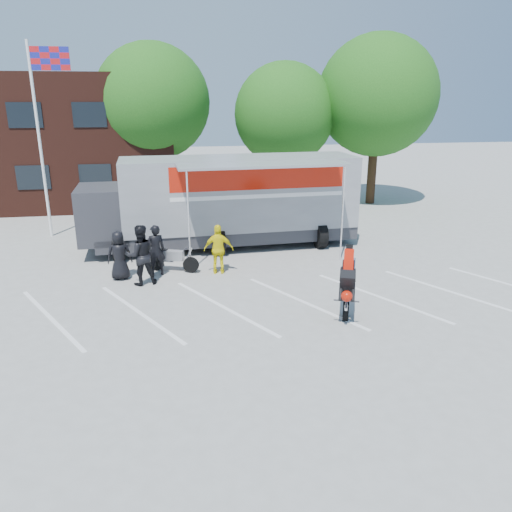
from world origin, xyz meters
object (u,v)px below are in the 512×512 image
object	(u,v)px
tree_right	(377,96)
stunt_bike_rider	(346,309)
tree_mid	(284,114)
transporter_truck	(228,246)
parked_motorcycle	(174,271)
spectator_leather_b	(156,250)
spectator_leather_c	(140,255)
tree_left	(153,102)
flagpole	(43,117)
spectator_leather_a	(119,255)
spectator_hivis	(219,249)

from	to	relation	value
tree_right	stunt_bike_rider	bearing A→B (deg)	-114.00
tree_mid	transporter_truck	distance (m)	10.03
parked_motorcycle	spectator_leather_b	world-z (taller)	spectator_leather_b
spectator_leather_c	transporter_truck	bearing A→B (deg)	-142.98
tree_left	spectator_leather_b	size ratio (longest dim) A/B	4.86
stunt_bike_rider	spectator_leather_b	size ratio (longest dim) A/B	1.21
tree_mid	tree_right	size ratio (longest dim) A/B	0.84
transporter_truck	spectator_leather_c	distance (m)	5.19
flagpole	transporter_truck	world-z (taller)	flagpole
tree_mid	tree_left	bearing A→B (deg)	171.87
tree_mid	spectator_leather_b	distance (m)	13.46
tree_right	spectator_leather_b	distance (m)	16.49
transporter_truck	spectator_leather_b	size ratio (longest dim) A/B	6.35
flagpole	spectator_leather_a	distance (m)	8.10
tree_right	parked_motorcycle	distance (m)	16.20
spectator_leather_b	tree_mid	bearing A→B (deg)	-136.34
parked_motorcycle	spectator_leather_b	bearing A→B (deg)	138.89
parked_motorcycle	spectator_hivis	distance (m)	1.84
parked_motorcycle	spectator_leather_a	size ratio (longest dim) A/B	1.13
parked_motorcycle	spectator_leather_b	size ratio (longest dim) A/B	1.06
transporter_truck	spectator_leather_a	bearing A→B (deg)	-143.32
stunt_bike_rider	spectator_leather_a	bearing A→B (deg)	171.66
tree_right	stunt_bike_rider	world-z (taller)	tree_right
transporter_truck	spectator_leather_b	bearing A→B (deg)	-134.93
parked_motorcycle	spectator_hivis	xyz separation A→B (m)	(1.56, -0.45, 0.86)
tree_mid	spectator_hivis	world-z (taller)	tree_mid
spectator_leather_c	spectator_leather_b	bearing A→B (deg)	-133.14
transporter_truck	spectator_hivis	xyz separation A→B (m)	(-0.68, -3.28, 0.86)
tree_mid	stunt_bike_rider	xyz separation A→B (m)	(-1.32, -14.69, -4.94)
stunt_bike_rider	transporter_truck	bearing A→B (deg)	131.15
tree_mid	spectator_hivis	xyz separation A→B (m)	(-4.66, -11.04, -4.08)
flagpole	spectator_leather_c	distance (m)	8.79
tree_left	spectator_leather_c	bearing A→B (deg)	-91.05
spectator_leather_b	spectator_leather_c	world-z (taller)	spectator_leather_c
flagpole	spectator_leather_c	bearing A→B (deg)	-59.05
tree_mid	transporter_truck	xyz separation A→B (m)	(-3.98, -7.76, -4.94)
transporter_truck	stunt_bike_rider	xyz separation A→B (m)	(2.67, -6.92, 0.00)
flagpole	tree_left	distance (m)	7.37
tree_right	stunt_bike_rider	xyz separation A→B (m)	(-6.32, -14.19, -5.88)
tree_mid	spectator_leather_b	xyz separation A→B (m)	(-6.78, -10.90, -4.06)
tree_left	transporter_truck	world-z (taller)	tree_left
tree_right	spectator_hivis	world-z (taller)	tree_right
spectator_leather_a	spectator_leather_c	xyz separation A→B (m)	(0.73, -0.60, 0.16)
flagpole	tree_mid	distance (m)	12.31
stunt_bike_rider	spectator_leather_c	size ratio (longest dim) A/B	1.08
tree_mid	stunt_bike_rider	size ratio (longest dim) A/B	3.57
tree_right	spectator_leather_c	size ratio (longest dim) A/B	4.59
stunt_bike_rider	spectator_leather_b	bearing A→B (deg)	165.40
flagpole	spectator_leather_b	world-z (taller)	flagpole
tree_left	parked_motorcycle	xyz separation A→B (m)	(0.78, -11.60, -5.57)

